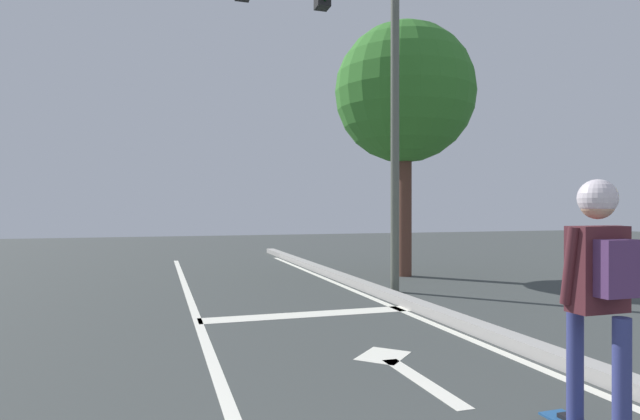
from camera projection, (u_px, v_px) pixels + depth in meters
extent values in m
cube|color=silver|center=(207.00, 346.00, 5.89)|extent=(0.12, 20.00, 0.01)
cube|color=silver|center=(442.00, 327.00, 6.78)|extent=(0.12, 20.00, 0.01)
cube|color=silver|center=(309.00, 314.00, 7.62)|extent=(3.15, 0.40, 0.01)
cube|color=silver|center=(422.00, 381.00, 4.67)|extent=(0.16, 1.40, 0.01)
cube|color=silver|center=(383.00, 356.00, 5.49)|extent=(0.71, 0.71, 0.01)
cube|color=#A19E98|center=(459.00, 321.00, 6.86)|extent=(0.24, 24.00, 0.14)
cylinder|color=navy|center=(576.00, 365.00, 3.57)|extent=(0.11, 0.11, 0.79)
cylinder|color=navy|center=(622.00, 382.00, 3.21)|extent=(0.11, 0.11, 0.79)
cube|color=#4F2127|center=(598.00, 269.00, 3.39)|extent=(0.37, 0.18, 0.56)
cylinder|color=#4F2127|center=(570.00, 266.00, 3.36)|extent=(0.07, 0.14, 0.51)
cylinder|color=#4F2127|center=(617.00, 264.00, 3.47)|extent=(0.07, 0.08, 0.51)
sphere|color=tan|center=(598.00, 202.00, 3.39)|extent=(0.22, 0.22, 0.22)
sphere|color=silver|center=(598.00, 198.00, 3.39)|extent=(0.25, 0.25, 0.25)
cube|color=#4F2F5D|center=(616.00, 268.00, 3.25)|extent=(0.26, 0.14, 0.36)
cylinder|color=#5B6054|center=(395.00, 131.00, 9.66)|extent=(0.16, 0.16, 5.98)
cylinder|color=brown|center=(405.00, 205.00, 11.95)|extent=(0.32, 0.32, 3.24)
sphere|color=#367C2C|center=(405.00, 93.00, 11.95)|extent=(3.20, 3.20, 3.20)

